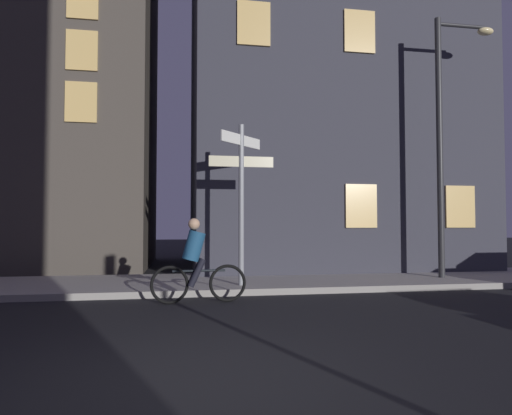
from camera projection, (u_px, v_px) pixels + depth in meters
The scene contains 6 objects.
ground_plane at pixel (203, 383), 4.11m from camera, with size 80.00×80.00×0.00m, color black.
sidewalk_kerb at pixel (191, 284), 10.49m from camera, with size 40.00×3.18×0.14m, color #9E9991.
signpost at pixel (241, 189), 9.81m from camera, with size 1.46×1.01×3.60m.
street_lamp at pixel (447, 125), 11.34m from camera, with size 1.68×0.28×6.74m.
cyclist at pixel (196, 264), 8.31m from camera, with size 1.82×0.35×1.61m.
building_right_block at pixel (311, 35), 16.94m from camera, with size 8.99×9.44×17.66m.
Camera 1 is at (-0.19, -4.20, 1.49)m, focal length 30.71 mm.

